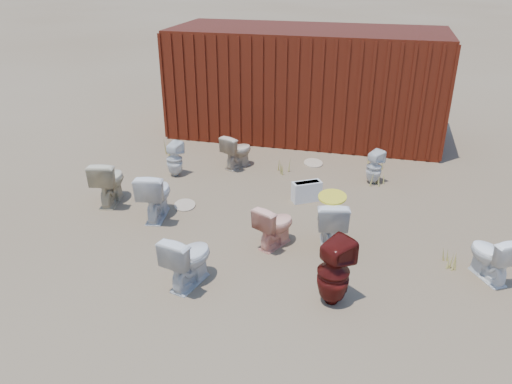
% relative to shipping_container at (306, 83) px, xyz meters
% --- Properties ---
extents(ground, '(100.00, 100.00, 0.00)m').
position_rel_shipping_container_xyz_m(ground, '(0.00, -5.20, -1.20)').
color(ground, brown).
rests_on(ground, ground).
extents(shipping_container, '(6.00, 2.40, 2.40)m').
position_rel_shipping_container_xyz_m(shipping_container, '(0.00, 0.00, 0.00)').
color(shipping_container, '#521D0D').
rests_on(shipping_container, ground).
extents(toilet_front_a, '(0.57, 0.85, 0.81)m').
position_rel_shipping_container_xyz_m(toilet_front_a, '(-1.61, -4.78, -0.80)').
color(toilet_front_a, silver).
rests_on(toilet_front_a, ground).
extents(toilet_front_pink, '(0.62, 0.74, 0.66)m').
position_rel_shipping_container_xyz_m(toilet_front_pink, '(0.43, -5.16, -0.87)').
color(toilet_front_pink, '#FBAB91').
rests_on(toilet_front_pink, ground).
extents(toilet_front_c, '(0.58, 0.81, 0.74)m').
position_rel_shipping_container_xyz_m(toilet_front_c, '(-0.43, -6.35, -0.83)').
color(toilet_front_c, silver).
rests_on(toilet_front_c, ground).
extents(toilet_front_maroon, '(0.55, 0.56, 0.87)m').
position_rel_shipping_container_xyz_m(toilet_front_maroon, '(1.39, -6.28, -0.77)').
color(toilet_front_maroon, '#52110E').
rests_on(toilet_front_maroon, ground).
extents(toilet_front_e, '(0.66, 0.75, 0.67)m').
position_rel_shipping_container_xyz_m(toilet_front_e, '(3.30, -5.26, -0.87)').
color(toilet_front_e, white).
rests_on(toilet_front_e, ground).
extents(toilet_back_a, '(0.37, 0.37, 0.67)m').
position_rel_shipping_container_xyz_m(toilet_back_a, '(-1.98, -3.14, -0.87)').
color(toilet_back_a, white).
rests_on(toilet_back_a, ground).
extents(toilet_back_beige_left, '(0.57, 0.84, 0.79)m').
position_rel_shipping_container_xyz_m(toilet_back_beige_left, '(-2.60, -4.48, -0.81)').
color(toilet_back_beige_left, beige).
rests_on(toilet_back_beige_left, ground).
extents(toilet_back_beige_right, '(0.63, 0.76, 0.68)m').
position_rel_shipping_container_xyz_m(toilet_back_beige_right, '(-0.94, -2.42, -0.86)').
color(toilet_back_beige_right, '#CBB595').
rests_on(toilet_back_beige_right, ground).
extents(toilet_back_yellowlid, '(0.59, 0.84, 0.78)m').
position_rel_shipping_container_xyz_m(toilet_back_yellowlid, '(1.20, -4.99, -0.81)').
color(toilet_back_yellowlid, silver).
rests_on(toilet_back_yellowlid, ground).
extents(toilet_back_e, '(0.40, 0.41, 0.63)m').
position_rel_shipping_container_xyz_m(toilet_back_e, '(1.72, -2.55, -0.88)').
color(toilet_back_e, white).
rests_on(toilet_back_e, ground).
extents(yellow_lid, '(0.40, 0.50, 0.02)m').
position_rel_shipping_container_xyz_m(yellow_lid, '(1.20, -4.99, -0.40)').
color(yellow_lid, yellow).
rests_on(yellow_lid, toilet_back_yellowlid).
extents(loose_tank, '(0.53, 0.43, 0.35)m').
position_rel_shipping_container_xyz_m(loose_tank, '(0.64, -3.60, -1.02)').
color(loose_tank, silver).
rests_on(loose_tank, ground).
extents(loose_lid_near, '(0.50, 0.58, 0.02)m').
position_rel_shipping_container_xyz_m(loose_lid_near, '(0.50, -1.88, -1.19)').
color(loose_lid_near, '#C7B090').
rests_on(loose_lid_near, ground).
extents(loose_lid_far, '(0.51, 0.57, 0.02)m').
position_rel_shipping_container_xyz_m(loose_lid_far, '(-1.32, -4.31, -1.19)').
color(loose_lid_far, tan).
rests_on(loose_lid_far, ground).
extents(weed_clump_a, '(0.36, 0.36, 0.34)m').
position_rel_shipping_container_xyz_m(weed_clump_a, '(-2.57, -2.04, -1.03)').
color(weed_clump_a, '#A89A43').
rests_on(weed_clump_a, ground).
extents(weed_clump_b, '(0.32, 0.32, 0.27)m').
position_rel_shipping_container_xyz_m(weed_clump_b, '(0.01, -2.51, -1.07)').
color(weed_clump_b, '#A89A43').
rests_on(weed_clump_b, ground).
extents(weed_clump_c, '(0.36, 0.36, 0.28)m').
position_rel_shipping_container_xyz_m(weed_clump_c, '(1.74, -2.61, -1.06)').
color(weed_clump_c, '#A89A43').
rests_on(weed_clump_c, ground).
extents(weed_clump_d, '(0.30, 0.30, 0.24)m').
position_rel_shipping_container_xyz_m(weed_clump_d, '(-1.12, -1.93, -1.08)').
color(weed_clump_d, '#A89A43').
rests_on(weed_clump_d, ground).
extents(weed_clump_e, '(0.34, 0.34, 0.27)m').
position_rel_shipping_container_xyz_m(weed_clump_e, '(1.70, -1.78, -1.07)').
color(weed_clump_e, '#A89A43').
rests_on(weed_clump_e, ground).
extents(weed_clump_f, '(0.28, 0.28, 0.21)m').
position_rel_shipping_container_xyz_m(weed_clump_f, '(2.91, -5.10, -1.09)').
color(weed_clump_f, '#A89A43').
rests_on(weed_clump_f, ground).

